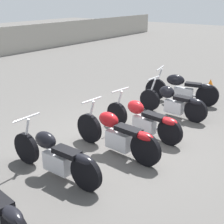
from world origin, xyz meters
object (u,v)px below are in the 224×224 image
Objects in this scene: motorcycle_slot_1 at (56,155)px; motorcycle_slot_5 at (182,89)px; traffic_cone_near at (210,84)px; motorcycle_slot_2 at (117,134)px; motorcycle_slot_3 at (144,119)px; motorcycle_slot_4 at (173,102)px.

motorcycle_slot_1 is 0.98× the size of motorcycle_slot_5.
motorcycle_slot_1 is 5.92× the size of traffic_cone_near.
motorcycle_slot_2 is 1.12m from motorcycle_slot_3.
traffic_cone_near is at bearing -1.66° from motorcycle_slot_1.
traffic_cone_near is at bearing 5.26° from motorcycle_slot_4.
motorcycle_slot_1 is 1.07× the size of motorcycle_slot_4.
motorcycle_slot_1 is 2.51m from motorcycle_slot_3.
motorcycle_slot_5 is (1.19, 0.30, 0.03)m from motorcycle_slot_4.
motorcycle_slot_2 is 1.01× the size of motorcycle_slot_3.
motorcycle_slot_3 is at bearing -176.91° from motorcycle_slot_4.
motorcycle_slot_5 reaches higher than traffic_cone_near.
motorcycle_slot_2 reaches higher than motorcycle_slot_3.
motorcycle_slot_3 is at bearing -178.37° from traffic_cone_near.
traffic_cone_near is at bearing 8.50° from motorcycle_slot_3.
motorcycle_slot_2 is at bearing -178.22° from traffic_cone_near.
traffic_cone_near is at bearing 6.34° from motorcycle_slot_2.
motorcycle_slot_5 is 6.02× the size of traffic_cone_near.
motorcycle_slot_4 reaches higher than traffic_cone_near.
motorcycle_slot_4 is (1.54, 0.00, 0.01)m from motorcycle_slot_3.
motorcycle_slot_4 is at bearing -178.52° from motorcycle_slot_5.
motorcycle_slot_5 is at bearing -0.40° from motorcycle_slot_1.
motorcycle_slot_5 is 2.02m from traffic_cone_near.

